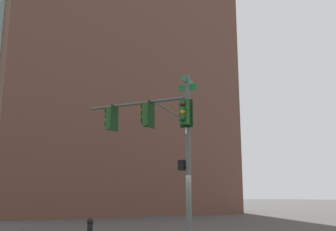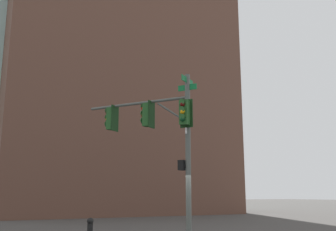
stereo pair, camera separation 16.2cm
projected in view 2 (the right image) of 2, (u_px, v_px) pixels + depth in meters
signal_pole_assembly at (160, 128)px, 16.06m from camera, size 4.43×3.40×6.64m
fire_hydrant at (90, 228)px, 14.94m from camera, size 0.34×0.26×0.87m
building_brick_nearside at (102, 40)px, 45.28m from camera, size 24.73×21.12×39.01m
building_brick_midblock at (18, 83)px, 50.51m from camera, size 16.49×17.15×32.14m
building_brick_farside at (67, 57)px, 60.01m from camera, size 18.13×14.92×45.46m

